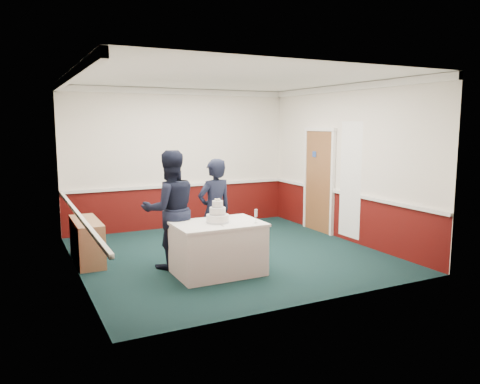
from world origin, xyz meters
name	(u,v)px	position (x,y,z in m)	size (l,w,h in m)	color
ground	(229,254)	(0.00, 0.00, 0.00)	(5.00, 5.00, 0.00)	#102829
room_shell	(218,140)	(0.08, 0.61, 1.97)	(5.00, 5.00, 3.00)	white
sideboard	(87,241)	(-2.28, 0.62, 0.35)	(0.41, 1.20, 0.70)	#A97B52
cake_table	(218,248)	(-0.60, -0.88, 0.40)	(1.32, 0.92, 0.79)	white
wedding_cake	(218,215)	(-0.60, -0.88, 0.90)	(0.35, 0.35, 0.36)	white
cake_knife	(221,225)	(-0.63, -1.08, 0.79)	(0.01, 0.22, 0.01)	silver
champagne_flute	(256,214)	(-0.10, -1.16, 0.93)	(0.05, 0.05, 0.21)	silver
person_man	(170,210)	(-1.13, -0.25, 0.93)	(0.90, 0.70, 1.85)	black
person_woman	(215,211)	(-0.39, -0.30, 0.85)	(0.62, 0.41, 1.70)	black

